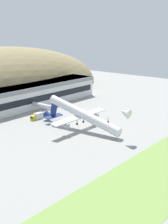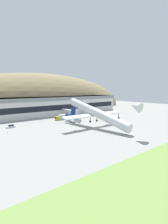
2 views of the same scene
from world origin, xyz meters
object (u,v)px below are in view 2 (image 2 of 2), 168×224
at_px(cargo_airplane, 95,113).
at_px(traffic_cone_0, 119,115).
at_px(jetway_0, 70,111).
at_px(service_car_1, 11,127).
at_px(fuel_truck, 61,117).
at_px(traffic_cone_1, 8,132).
at_px(terminal_building, 56,104).

relative_size(cargo_airplane, traffic_cone_0, 89.74).
bearing_deg(jetway_0, cargo_airplane, -104.19).
distance_m(cargo_airplane, traffic_cone_0, 43.92).
height_order(cargo_airplane, service_car_1, cargo_airplane).
distance_m(fuel_truck, traffic_cone_1, 38.93).
height_order(terminal_building, cargo_airplane, cargo_airplane).
distance_m(terminal_building, traffic_cone_0, 49.41).
xyz_separation_m(cargo_airplane, fuel_truck, (-2.10, 29.75, -5.77)).
bearing_deg(cargo_airplane, jetway_0, 75.81).
bearing_deg(traffic_cone_0, traffic_cone_1, -179.66).
relative_size(terminal_building, traffic_cone_0, 197.71).
bearing_deg(terminal_building, service_car_1, -146.53).
bearing_deg(fuel_truck, service_car_1, -173.31).
height_order(cargo_airplane, traffic_cone_1, cargo_airplane).
bearing_deg(service_car_1, fuel_truck, 6.69).
relative_size(cargo_airplane, traffic_cone_1, 89.74).
bearing_deg(fuel_truck, traffic_cone_0, -17.01).
distance_m(terminal_building, service_car_1, 52.09).
bearing_deg(fuel_truck, traffic_cone_1, -159.98).
bearing_deg(traffic_cone_0, fuel_truck, 162.99).
height_order(service_car_1, traffic_cone_0, service_car_1).
distance_m(service_car_1, traffic_cone_0, 74.87).
bearing_deg(traffic_cone_1, cargo_airplane, -23.03).
xyz_separation_m(jetway_0, cargo_airplane, (-9.00, -35.61, 3.28)).
distance_m(cargo_airplane, traffic_cone_1, 42.59).
bearing_deg(service_car_1, traffic_cone_1, -114.18).
bearing_deg(service_car_1, jetway_0, 12.53).
xyz_separation_m(terminal_building, jetway_0, (0.34, -18.81, -3.72)).
height_order(terminal_building, traffic_cone_0, terminal_building).
bearing_deg(jetway_0, traffic_cone_1, -158.08).
xyz_separation_m(traffic_cone_0, traffic_cone_1, (-78.60, -0.46, 0.00)).
relative_size(jetway_0, traffic_cone_0, 29.65).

